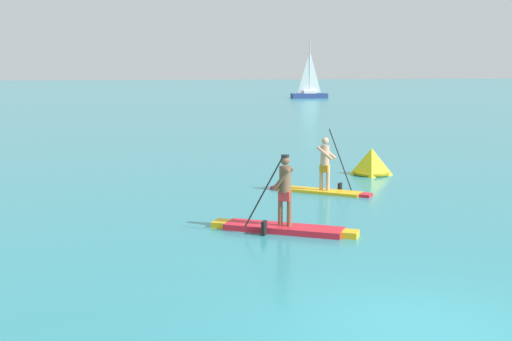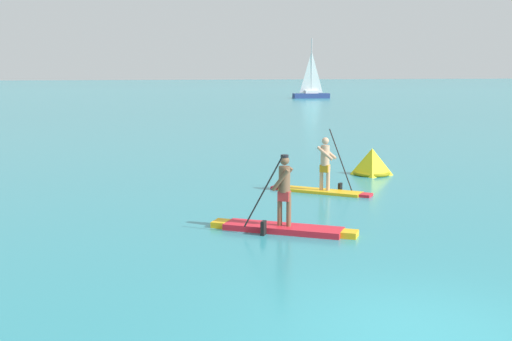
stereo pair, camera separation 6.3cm
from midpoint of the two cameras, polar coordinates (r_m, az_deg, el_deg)
The scene contains 5 objects.
ground at distance 9.64m, azimuth 14.45°, elevation -13.63°, with size 440.00×440.00×0.00m, color teal.
paddleboarder_mid_center at distance 14.69m, azimuth 2.48°, elevation -4.24°, with size 3.12×2.16×1.83m.
paddleboarder_far_right at distance 19.36m, azimuth 6.03°, elevation -0.79°, with size 2.67×2.28×1.95m.
race_marker_buoy at distance 22.91m, azimuth 10.26°, elevation 0.63°, with size 1.38×1.38×0.93m.
sailboat_right_horizon at distance 82.76m, azimuth 4.92°, elevation 7.01°, with size 4.66×1.54×7.50m.
Camera 2 is at (-4.18, -7.88, 3.65)m, focal length 45.33 mm.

